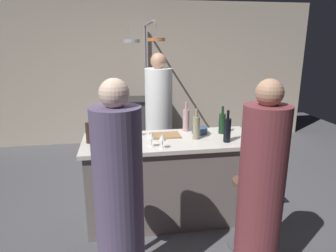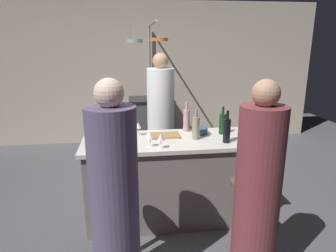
# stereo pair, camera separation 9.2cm
# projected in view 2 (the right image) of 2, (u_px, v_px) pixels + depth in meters

# --- Properties ---
(ground_plane) EXTENTS (9.00, 9.00, 0.00)m
(ground_plane) POSITION_uv_depth(u_px,v_px,m) (170.00, 216.00, 3.38)
(ground_plane) COLOR #4C4C51
(back_wall) EXTENTS (6.40, 0.16, 2.60)m
(back_wall) POSITION_uv_depth(u_px,v_px,m) (149.00, 73.00, 5.76)
(back_wall) COLOR #BCAD99
(back_wall) RESTS_ON ground_plane
(kitchen_island) EXTENTS (1.80, 0.72, 0.90)m
(kitchen_island) POSITION_uv_depth(u_px,v_px,m) (170.00, 179.00, 3.26)
(kitchen_island) COLOR slate
(kitchen_island) RESTS_ON ground_plane
(stove_range) EXTENTS (0.80, 0.64, 0.89)m
(stove_range) POSITION_uv_depth(u_px,v_px,m) (151.00, 122.00, 5.60)
(stove_range) COLOR #47474C
(stove_range) RESTS_ON ground_plane
(chef) EXTENTS (0.37, 0.37, 1.74)m
(chef) POSITION_uv_depth(u_px,v_px,m) (161.00, 122.00, 4.18)
(chef) COLOR white
(chef) RESTS_ON ground_plane
(bar_stool_left) EXTENTS (0.28, 0.28, 0.68)m
(bar_stool_left) POSITION_uv_depth(u_px,v_px,m) (124.00, 221.00, 2.63)
(bar_stool_left) COLOR #4C4C51
(bar_stool_left) RESTS_ON ground_plane
(guest_left) EXTENTS (0.35, 0.35, 1.65)m
(guest_left) POSITION_uv_depth(u_px,v_px,m) (115.00, 202.00, 2.17)
(guest_left) COLOR #594C6B
(guest_left) RESTS_ON ground_plane
(bar_stool_right) EXTENTS (0.28, 0.28, 0.68)m
(bar_stool_right) POSITION_uv_depth(u_px,v_px,m) (243.00, 212.00, 2.76)
(bar_stool_right) COLOR #4C4C51
(bar_stool_right) RESTS_ON ground_plane
(guest_right) EXTENTS (0.34, 0.34, 1.63)m
(guest_right) POSITION_uv_depth(u_px,v_px,m) (257.00, 195.00, 2.29)
(guest_right) COLOR brown
(guest_right) RESTS_ON ground_plane
(overhead_pot_rack) EXTENTS (0.59, 1.41, 2.17)m
(overhead_pot_rack) POSITION_uv_depth(u_px,v_px,m) (150.00, 57.00, 4.85)
(overhead_pot_rack) COLOR gray
(overhead_pot_rack) RESTS_ON ground_plane
(cutting_board) EXTENTS (0.32, 0.22, 0.02)m
(cutting_board) POSITION_uv_depth(u_px,v_px,m) (165.00, 135.00, 3.24)
(cutting_board) COLOR #997047
(cutting_board) RESTS_ON kitchen_island
(pepper_mill) EXTENTS (0.05, 0.05, 0.21)m
(pepper_mill) POSITION_uv_depth(u_px,v_px,m) (88.00, 132.00, 3.01)
(pepper_mill) COLOR #382319
(pepper_mill) RESTS_ON kitchen_island
(wine_bottle_red) EXTENTS (0.07, 0.07, 0.30)m
(wine_bottle_red) POSITION_uv_depth(u_px,v_px,m) (222.00, 123.00, 3.29)
(wine_bottle_red) COLOR #143319
(wine_bottle_red) RESTS_ON kitchen_island
(wine_bottle_dark) EXTENTS (0.07, 0.07, 0.32)m
(wine_bottle_dark) POSITION_uv_depth(u_px,v_px,m) (227.00, 130.00, 3.01)
(wine_bottle_dark) COLOR black
(wine_bottle_dark) RESTS_ON kitchen_island
(wine_bottle_rose) EXTENTS (0.07, 0.07, 0.33)m
(wine_bottle_rose) POSITION_uv_depth(u_px,v_px,m) (186.00, 120.00, 3.39)
(wine_bottle_rose) COLOR #B78C8E
(wine_bottle_rose) RESTS_ON kitchen_island
(wine_bottle_white) EXTENTS (0.07, 0.07, 0.32)m
(wine_bottle_white) POSITION_uv_depth(u_px,v_px,m) (196.00, 128.00, 3.11)
(wine_bottle_white) COLOR gray
(wine_bottle_white) RESTS_ON kitchen_island
(wine_glass_near_right_guest) EXTENTS (0.07, 0.07, 0.15)m
(wine_glass_near_right_guest) POSITION_uv_depth(u_px,v_px,m) (161.00, 138.00, 2.84)
(wine_glass_near_right_guest) COLOR silver
(wine_glass_near_right_guest) RESTS_ON kitchen_island
(wine_glass_by_chef) EXTENTS (0.07, 0.07, 0.15)m
(wine_glass_by_chef) POSITION_uv_depth(u_px,v_px,m) (150.00, 136.00, 2.89)
(wine_glass_by_chef) COLOR silver
(wine_glass_by_chef) RESTS_ON kitchen_island
(wine_glass_near_left_guest) EXTENTS (0.07, 0.07, 0.15)m
(wine_glass_near_left_guest) POSITION_uv_depth(u_px,v_px,m) (138.00, 126.00, 3.24)
(wine_glass_near_left_guest) COLOR silver
(wine_glass_near_left_guest) RESTS_ON kitchen_island
(mixing_bowl_blue) EXTENTS (0.17, 0.17, 0.07)m
(mixing_bowl_blue) POSITION_uv_depth(u_px,v_px,m) (200.00, 131.00, 3.32)
(mixing_bowl_blue) COLOR #334C6B
(mixing_bowl_blue) RESTS_ON kitchen_island
(mixing_bowl_steel) EXTENTS (0.18, 0.18, 0.07)m
(mixing_bowl_steel) POSITION_uv_depth(u_px,v_px,m) (109.00, 138.00, 3.06)
(mixing_bowl_steel) COLOR #B7B7BC
(mixing_bowl_steel) RESTS_ON kitchen_island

